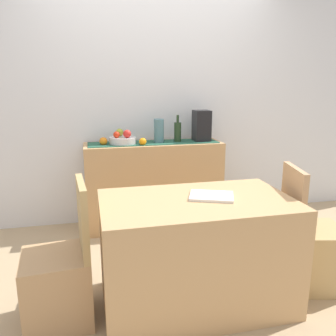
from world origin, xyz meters
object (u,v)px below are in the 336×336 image
Objects in this scene: coffee_maker at (201,126)px; ceramic_vase at (159,131)px; wine_bottle at (178,132)px; dining_table at (196,252)px; sideboard_console at (154,185)px; chair_near_window at (60,282)px; open_book at (211,196)px; fruit_bowl at (123,140)px; chair_by_corner at (311,251)px.

coffee_maker is 1.33× the size of ceramic_vase.
dining_table is (-0.23, -1.38, -0.62)m from wine_bottle.
ceramic_vase reaches higher than sideboard_console.
open_book is at bearing 0.66° from chair_near_window.
sideboard_console is 1.38m from dining_table.
ceramic_vase reaches higher than chair_near_window.
ceramic_vase is 0.19× the size of dining_table.
dining_table is at bearing -0.09° from chair_near_window.
open_book is (0.12, -1.37, 0.31)m from sideboard_console.
chair_near_window reaches higher than sideboard_console.
fruit_bowl is 1.12× the size of ceramic_vase.
ceramic_vase is at bearing 114.56° from open_book.
dining_table is at bearing -179.76° from chair_by_corner.
fruit_bowl is 0.22× the size of dining_table.
wine_bottle reaches higher than chair_near_window.
chair_by_corner is (1.77, 0.00, 0.00)m from chair_near_window.
open_book is (0.10, 0.01, 0.38)m from dining_table.
fruit_bowl is at bearing 180.00° from wine_bottle.
chair_by_corner is at bearing -73.81° from coffee_maker.
open_book is at bearing -95.28° from wine_bottle.
fruit_bowl is at bearing 129.32° from open_book.
ceramic_vase is at bearing 121.67° from chair_by_corner.
wine_bottle is at bearing 0.00° from fruit_bowl.
chair_near_window is at bearing -157.64° from open_book.
open_book is 0.31× the size of chair_by_corner.
fruit_bowl is at bearing 180.00° from ceramic_vase.
sideboard_console is at bearing 180.00° from coffee_maker.
fruit_bowl is at bearing 131.44° from chair_by_corner.
wine_bottle is 0.99× the size of open_book.
coffee_maker reaches higher than wine_bottle.
chair_near_window is at bearing -121.97° from sideboard_console.
wine_bottle is at bearing 0.00° from ceramic_vase.
chair_by_corner is (1.22, -1.38, -0.65)m from fruit_bowl.
sideboard_console is 5.17× the size of fruit_bowl.
coffee_maker is at bearing 0.00° from wine_bottle.
chair_by_corner is at bearing -56.68° from sideboard_console.
chair_by_corner reaches higher than sideboard_console.
coffee_maker is 1.45m from open_book.
open_book is 1.10m from chair_near_window.
fruit_bowl reaches higher than chair_by_corner.
coffee_maker reaches higher than chair_by_corner.
ceramic_vase is 0.27× the size of chair_by_corner.
coffee_maker is 1.14× the size of open_book.
sideboard_console is at bearing 180.00° from wine_bottle.
wine_bottle is 1.15× the size of ceramic_vase.
chair_by_corner is at bearing 0.24° from dining_table.
open_book is at bearing -105.59° from coffee_maker.
coffee_maker is at bearing 45.27° from chair_near_window.
coffee_maker reaches higher than dining_table.
coffee_maker is at bearing 70.70° from dining_table.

